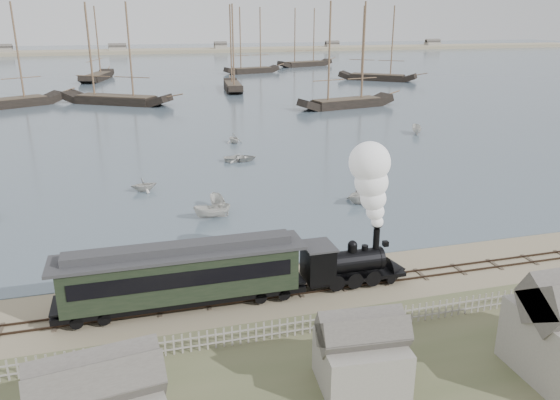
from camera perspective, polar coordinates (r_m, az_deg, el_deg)
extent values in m
plane|color=gray|center=(37.65, -1.89, -8.50)|extent=(600.00, 600.00, 0.00)
cube|color=#475666|center=(203.45, -13.74, 13.32)|extent=(600.00, 336.00, 0.06)
cube|color=#32241B|center=(35.46, -0.92, -10.14)|extent=(120.00, 0.08, 0.12)
cube|color=#32241B|center=(36.31, -1.32, -9.41)|extent=(120.00, 0.08, 0.12)
cube|color=#3D3227|center=(35.92, -1.12, -9.87)|extent=(120.00, 1.80, 0.06)
cube|color=tan|center=(283.20, -14.49, 14.63)|extent=(500.00, 20.00, 1.80)
cube|color=black|center=(37.34, 7.73, -7.71)|extent=(6.77, 1.99, 0.25)
cylinder|color=black|center=(36.77, 7.22, -6.40)|extent=(4.18, 1.49, 1.49)
cube|color=black|center=(35.94, 3.99, -6.55)|extent=(1.79, 2.19, 2.29)
cube|color=#323335|center=(35.45, 4.03, -4.80)|extent=(1.99, 2.39, 0.12)
cylinder|color=black|center=(36.96, 10.02, -4.13)|extent=(0.44, 0.44, 1.59)
sphere|color=black|center=(36.36, 7.59, -4.70)|extent=(0.64, 0.64, 0.64)
cone|color=black|center=(38.67, 12.11, -7.17)|extent=(1.39, 1.99, 1.99)
cube|color=black|center=(37.38, 10.96, -4.50)|extent=(0.35, 0.35, 0.35)
cube|color=black|center=(34.78, -10.09, -9.84)|extent=(15.20, 2.50, 0.38)
cube|color=black|center=(34.09, -10.23, -7.59)|extent=(14.12, 2.71, 2.71)
cube|color=black|center=(32.74, -10.01, -8.20)|extent=(13.03, 0.06, 0.98)
cube|color=black|center=(35.22, -10.49, -6.23)|extent=(13.03, 0.06, 0.98)
cube|color=#323335|center=(33.50, -10.37, -5.42)|extent=(15.20, 2.93, 0.20)
cube|color=#323335|center=(33.37, -10.40, -4.91)|extent=(13.57, 1.30, 0.49)
imported|color=beige|center=(37.06, -18.22, -9.32)|extent=(3.37, 4.17, 0.76)
imported|color=beige|center=(57.76, -14.04, 1.57)|extent=(2.75, 3.04, 1.40)
imported|color=beige|center=(50.91, -6.56, -0.35)|extent=(3.33, 1.30, 1.28)
imported|color=beige|center=(68.11, -4.19, 4.42)|extent=(3.22, 4.28, 0.84)
imported|color=beige|center=(53.02, 8.43, 0.66)|extent=(4.21, 4.44, 1.84)
imported|color=beige|center=(86.54, 14.07, 7.15)|extent=(3.67, 2.51, 1.33)
imported|color=beige|center=(78.05, -4.83, 6.45)|extent=(3.13, 2.88, 1.38)
imported|color=beige|center=(48.82, -7.10, -1.20)|extent=(1.55, 3.48, 1.31)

